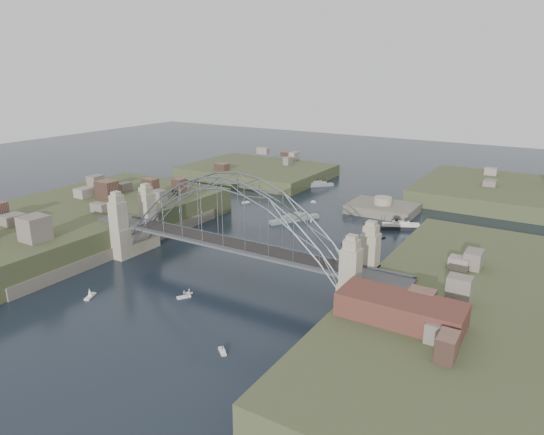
{
  "coord_description": "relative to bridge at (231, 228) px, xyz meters",
  "views": [
    {
      "loc": [
        63.53,
        -85.45,
        47.44
      ],
      "look_at": [
        0.0,
        18.0,
        10.0
      ],
      "focal_mm": 32.39,
      "sensor_mm": 36.0,
      "label": 1
    }
  ],
  "objects": [
    {
      "name": "ground",
      "position": [
        0.0,
        0.0,
        -12.32
      ],
      "size": [
        500.0,
        500.0,
        0.0
      ],
      "primitive_type": "plane",
      "color": "black",
      "rests_on": "ground"
    },
    {
      "name": "bridge",
      "position": [
        0.0,
        0.0,
        0.0
      ],
      "size": [
        84.0,
        13.8,
        24.6
      ],
      "color": "#48484A",
      "rests_on": "ground"
    },
    {
      "name": "shore_west",
      "position": [
        -57.32,
        0.0,
        -10.35
      ],
      "size": [
        50.5,
        90.0,
        12.0
      ],
      "color": "#3C4425",
      "rests_on": "ground"
    },
    {
      "name": "shore_east",
      "position": [
        57.32,
        0.0,
        -10.35
      ],
      "size": [
        50.5,
        90.0,
        12.0
      ],
      "color": "#3C4425",
      "rests_on": "ground"
    },
    {
      "name": "headland_nw",
      "position": [
        -55.0,
        95.0,
        -11.82
      ],
      "size": [
        60.0,
        45.0,
        9.0
      ],
      "primitive_type": "cube",
      "color": "#3C4425",
      "rests_on": "ground"
    },
    {
      "name": "headland_ne",
      "position": [
        50.0,
        110.0,
        -11.57
      ],
      "size": [
        70.0,
        55.0,
        9.5
      ],
      "primitive_type": "cube",
      "color": "#3C4425",
      "rests_on": "ground"
    },
    {
      "name": "fort_island",
      "position": [
        12.0,
        70.0,
        -12.66
      ],
      "size": [
        22.0,
        16.0,
        9.4
      ],
      "color": "#5B5549",
      "rests_on": "ground"
    },
    {
      "name": "wharf_shed",
      "position": [
        44.0,
        -14.0,
        -2.32
      ],
      "size": [
        20.0,
        8.0,
        4.0
      ],
      "primitive_type": "cube",
      "color": "#592D26",
      "rests_on": "shore_east"
    },
    {
      "name": "finger_pier",
      "position": [
        39.0,
        -28.0,
        -11.62
      ],
      "size": [
        4.0,
        22.0,
        1.4
      ],
      "primitive_type": "cube",
      "color": "#48484A",
      "rests_on": "ground"
    },
    {
      "name": "naval_cruiser_near",
      "position": [
        -8.87,
        46.22,
        -11.52
      ],
      "size": [
        10.96,
        16.05,
        5.21
      ],
      "color": "gray",
      "rests_on": "ground"
    },
    {
      "name": "naval_cruiser_far",
      "position": [
        -23.63,
        92.28,
        -11.59
      ],
      "size": [
        10.31,
        12.13,
        4.73
      ],
      "color": "gray",
      "rests_on": "ground"
    },
    {
      "name": "ocean_liner",
      "position": [
        22.84,
        55.66,
        -11.57
      ],
      "size": [
        18.94,
        11.41,
        4.88
      ],
      "color": "black",
      "rests_on": "ground"
    },
    {
      "name": "aeroplane",
      "position": [
        6.45,
        -22.75,
        -5.31
      ],
      "size": [
        2.05,
        2.79,
        0.47
      ],
      "color": "#ADAFB5"
    },
    {
      "name": "small_boat_a",
      "position": [
        -18.28,
        15.33,
        -12.17
      ],
      "size": [
        2.99,
        2.05,
        0.45
      ],
      "color": "silver",
      "rests_on": "ground"
    },
    {
      "name": "small_boat_b",
      "position": [
        13.58,
        34.42,
        -11.32
      ],
      "size": [
        1.64,
        1.55,
        2.38
      ],
      "color": "silver",
      "rests_on": "ground"
    },
    {
      "name": "small_boat_c",
      "position": [
        -2.52,
        -14.05,
        -12.17
      ],
      "size": [
        2.42,
        3.03,
        0.45
      ],
      "color": "silver",
      "rests_on": "ground"
    },
    {
      "name": "small_boat_d",
      "position": [
        20.83,
        44.91,
        -12.17
      ],
      "size": [
        1.56,
        2.08,
        0.45
      ],
      "color": "silver",
      "rests_on": "ground"
    },
    {
      "name": "small_boat_e",
      "position": [
        -34.06,
        55.27,
        -12.04
      ],
      "size": [
        2.92,
        3.77,
        1.43
      ],
      "color": "silver",
      "rests_on": "ground"
    },
    {
      "name": "small_boat_f",
      "position": [
        -3.93,
        48.23,
        -12.03
      ],
      "size": [
        1.32,
        1.78,
        1.43
      ],
      "color": "silver",
      "rests_on": "ground"
    },
    {
      "name": "small_boat_g",
      "position": [
        17.27,
        -26.61,
        -12.04
      ],
      "size": [
        2.59,
        2.32,
        1.43
      ],
      "color": "silver",
      "rests_on": "ground"
    },
    {
      "name": "small_boat_h",
      "position": [
        -13.69,
        69.14,
        -12.03
      ],
      "size": [
        2.11,
        1.11,
        1.43
      ],
      "color": "silver",
      "rests_on": "ground"
    },
    {
      "name": "small_boat_i",
      "position": [
        29.05,
        12.59,
        -11.43
      ],
      "size": [
        2.31,
        1.71,
        2.38
      ],
      "color": "silver",
      "rests_on": "ground"
    },
    {
      "name": "small_boat_j",
      "position": [
        -19.83,
        -24.41,
        -11.64
      ],
      "size": [
        2.36,
        3.57,
        2.38
      ],
      "color": "silver",
      "rests_on": "ground"
    }
  ]
}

